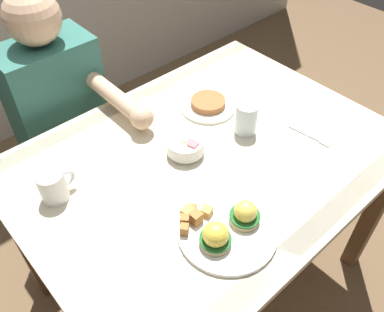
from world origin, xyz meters
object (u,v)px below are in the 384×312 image
Objects in this scene: coffee_mug at (53,185)px; water_glass_near at (245,120)px; fork at (312,137)px; side_plate at (208,105)px; eggs_benedict_plate at (225,228)px; dining_table at (206,178)px; fruit_bowl at (186,146)px; diner_person at (64,115)px.

water_glass_near reaches higher than coffee_mug.
fork is 0.78× the size of side_plate.
eggs_benedict_plate is 0.55m from side_plate.
water_glass_near is (0.35, 0.25, 0.02)m from eggs_benedict_plate.
eggs_benedict_plate is at bearing -124.40° from dining_table.
fruit_bowl reaches higher than fork.
diner_person is (-0.15, 0.55, -0.12)m from fruit_bowl.
dining_table is at bearing -71.70° from diner_person.
side_plate is at bearing 113.13° from fork.
fruit_bowl is at bearing 167.58° from water_glass_near.
diner_person is (-0.20, 0.60, 0.02)m from dining_table.
fruit_bowl is (-0.04, 0.05, 0.14)m from dining_table.
dining_table is 0.15m from fruit_bowl.
eggs_benedict_plate is 0.43m from water_glass_near.
diner_person is at bearing 105.71° from fruit_bowl.
diner_person reaches higher than eggs_benedict_plate.
fruit_bowl is (0.13, 0.30, 0.00)m from eggs_benedict_plate.
coffee_mug reaches higher than fork.
coffee_mug is (-0.40, 0.11, 0.02)m from fruit_bowl.
fruit_bowl is at bearing 130.02° from dining_table.
water_glass_near is 0.55× the size of side_plate.
fork is at bearing -31.49° from fruit_bowl.
water_glass_near is (0.22, -0.05, 0.02)m from fruit_bowl.
coffee_mug is at bearing 123.18° from eggs_benedict_plate.
fork is at bearing -66.87° from side_plate.
fork is 0.93m from diner_person.
side_plate is at bearing 0.94° from coffee_mug.
diner_person is at bearing 108.30° from dining_table.
side_plate reaches higher than fork.
coffee_mug is at bearing 156.06° from fork.
eggs_benedict_plate is 0.24× the size of diner_person.
water_glass_near is (0.62, -0.16, -0.00)m from coffee_mug.
fork is (0.49, 0.08, -0.02)m from eggs_benedict_plate.
fruit_bowl is 0.43m from fork.
side_plate is at bearing -48.74° from diner_person.
fork is at bearing -23.94° from coffee_mug.
diner_person is at bearing 131.26° from side_plate.
eggs_benedict_plate reaches higher than fork.
diner_person is at bearing 91.94° from eggs_benedict_plate.
fruit_bowl is 1.08× the size of coffee_mug.
dining_table is 0.28m from side_plate.
fork is (0.37, -0.22, -0.03)m from fruit_bowl.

